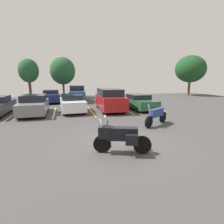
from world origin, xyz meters
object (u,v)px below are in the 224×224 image
Objects in this scene: motorcycle_second at (156,115)px; car_green at (139,102)px; car_grey at (34,105)px; car_far_navy at (51,96)px; motorcycle_touring at (120,136)px; car_far_blue at (77,93)px; car_white at (72,103)px; car_red at (110,99)px.

car_green is at bearing 76.62° from motorcycle_second.
car_far_navy is (0.76, 7.10, -0.01)m from car_grey.
car_green is (4.55, 8.56, 0.01)m from motorcycle_touring.
motorcycle_second is 0.48× the size of car_green.
car_far_blue is at bearing 91.68° from motorcycle_touring.
car_far_blue is (-5.01, 6.97, 0.30)m from car_green.
car_red reaches higher than car_white.
car_green is (2.68, -0.17, -0.29)m from car_red.
motorcycle_touring is 8.93m from car_red.
motorcycle_second is 5.72m from car_red.
car_grey is 0.95× the size of car_white.
car_far_navy is (-8.01, 7.09, 0.05)m from car_green.
car_white is 6.89m from car_far_navy.
car_far_navy is at bearing 127.60° from car_red.
car_green is at bearing 61.98° from motorcycle_touring.
car_grey is 1.01× the size of car_green.
car_red is (1.87, 8.73, 0.30)m from motorcycle_touring.
car_red is (6.09, 0.18, 0.23)m from car_grey.
car_far_blue reaches higher than car_far_navy.
motorcycle_touring is 9.69m from car_green.
motorcycle_second is at bearing -75.74° from car_red.
car_white is (-1.33, 9.10, 0.06)m from motorcycle_touring.
car_red reaches higher than car_far_navy.
car_grey is 8.77m from car_green.
car_far_navy is at bearing 102.46° from motorcycle_touring.
car_red is 2.70m from car_green.
car_red is 1.12× the size of car_green.
car_grey is at bearing -118.34° from car_far_blue.
car_green is at bearing -5.22° from car_white.
car_green is 0.89× the size of car_far_navy.
car_white is 0.94× the size of car_red.
car_white is at bearing 174.78° from car_green.
car_far_blue is (3.00, -0.12, 0.25)m from car_far_navy.
car_white reaches higher than motorcycle_second.
car_far_navy is (-6.74, 12.45, 0.11)m from motorcycle_second.
car_far_blue is (3.76, 6.98, 0.24)m from car_grey.
motorcycle_touring is at bearing -63.75° from car_grey.
car_red is at bearing 1.65° from car_grey.
car_far_blue reaches higher than car_grey.
car_white is 1.06× the size of car_green.
motorcycle_second is 9.21m from car_grey.
motorcycle_touring reaches higher than motorcycle_second.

